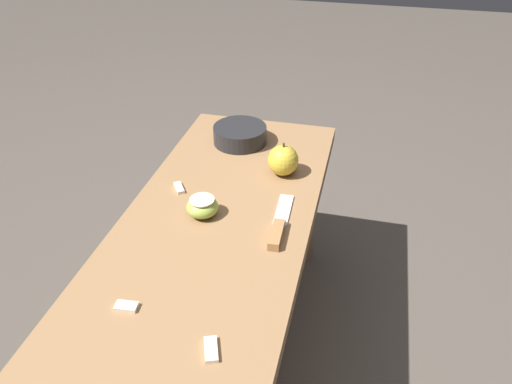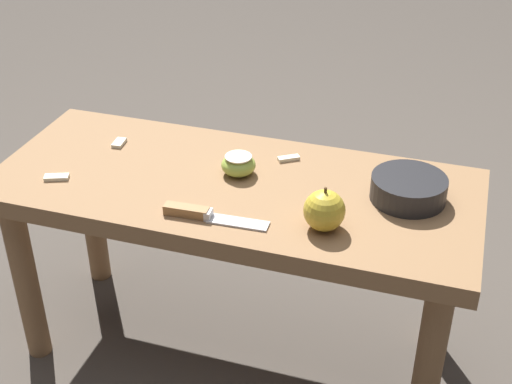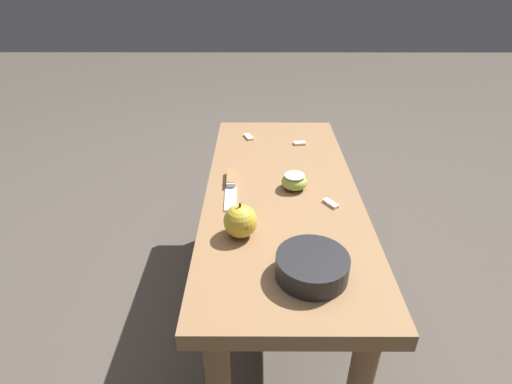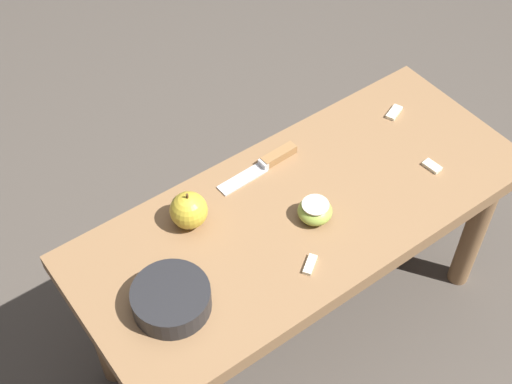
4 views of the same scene
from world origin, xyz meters
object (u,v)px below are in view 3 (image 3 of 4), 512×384
object	(u,v)px
knife	(231,183)
apple_whole	(240,221)
apple_cut	(294,182)
wooden_bench	(281,210)
bowl	(312,266)

from	to	relation	value
knife	apple_whole	bearing A→B (deg)	6.48
apple_cut	apple_whole	bearing A→B (deg)	146.38
apple_whole	apple_cut	xyz separation A→B (m)	(0.21, -0.14, -0.02)
wooden_bench	apple_cut	distance (m)	0.10
apple_cut	bowl	size ratio (longest dim) A/B	0.48
knife	apple_whole	world-z (taller)	apple_whole
apple_whole	apple_cut	bearing A→B (deg)	-33.62
wooden_bench	apple_whole	bearing A→B (deg)	153.38
bowl	apple_whole	bearing A→B (deg)	47.78
apple_whole	knife	bearing A→B (deg)	8.89
wooden_bench	knife	world-z (taller)	knife
apple_whole	bowl	distance (m)	0.20
wooden_bench	knife	xyz separation A→B (m)	(0.02, 0.14, 0.08)
wooden_bench	apple_cut	bearing A→B (deg)	-92.88
wooden_bench	apple_whole	xyz separation A→B (m)	(-0.22, 0.11, 0.11)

